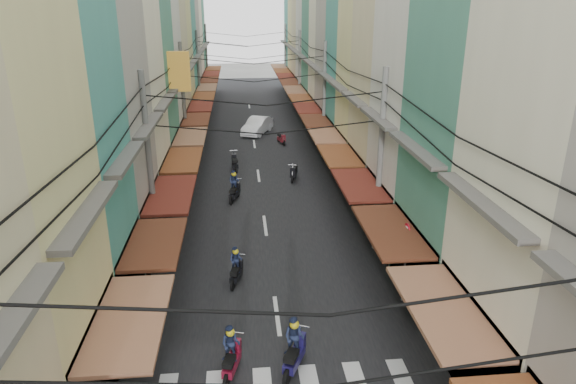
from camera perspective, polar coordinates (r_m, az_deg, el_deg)
ground at (r=20.79m, az=-1.66°, el=-10.51°), size 160.00×160.00×0.00m
road at (r=39.30m, az=-3.67°, el=4.59°), size 10.00×80.00×0.02m
sidewalk_left at (r=39.65m, az=-13.12°, el=4.26°), size 3.00×80.00×0.06m
sidewalk_right at (r=40.01m, az=5.70°, el=4.84°), size 3.00×80.00×0.06m
building_row_left at (r=35.05m, az=-17.57°, el=18.02°), size 7.80×67.67×23.70m
building_row_right at (r=35.45m, az=9.76°, el=18.06°), size 7.80×68.98×22.59m
utility_poles at (r=33.10m, az=-3.61°, el=13.25°), size 10.20×66.13×8.20m
white_car at (r=44.59m, az=-3.40°, el=6.48°), size 5.34×3.71×1.75m
bicycle at (r=19.54m, az=16.93°, el=-13.72°), size 1.72×0.82×1.14m
moving_scooters at (r=24.72m, az=-3.47°, el=-3.90°), size 4.26×28.65×1.87m
parked_scooters at (r=18.36m, az=10.53°, el=-13.82°), size 13.08×12.79×1.01m
pedestrians at (r=22.42m, az=-14.08°, el=-5.69°), size 13.05×27.01×2.20m
market_umbrella at (r=15.54m, az=27.66°, el=-16.74°), size 2.03×2.03×2.14m
traffic_sign at (r=19.27m, az=12.99°, el=-5.74°), size 0.10×0.70×3.19m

